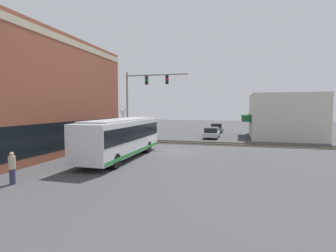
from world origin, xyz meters
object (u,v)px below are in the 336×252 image
Objects in this scene: pedestrian_at_crossing at (141,137)px; pedestrian_by_lamp at (12,168)px; crossing_signal at (123,123)px; parked_car_grey at (217,128)px; parked_car_silver at (212,133)px; city_bus at (121,137)px.

pedestrian_at_crossing reaches higher than pedestrian_by_lamp.
parked_car_grey is at bearing -26.89° from crossing_signal.
parked_car_grey is (8.43, 0.00, 0.02)m from parked_car_silver.
parked_car_grey is 2.75× the size of pedestrian_by_lamp.
crossing_signal reaches higher than city_bus.
crossing_signal is 2.42m from pedestrian_at_crossing.
parked_car_silver is 2.75× the size of pedestrian_at_crossing.
parked_car_silver is (15.71, -5.40, -1.03)m from city_bus.
crossing_signal is 12.18m from parked_car_silver.
parked_car_grey is at bearing -21.64° from pedestrian_at_crossing.
pedestrian_at_crossing is 15.27m from pedestrian_by_lamp.
crossing_signal is 0.81× the size of parked_car_silver.
pedestrian_at_crossing is (7.43, 1.23, -0.81)m from city_bus.
parked_car_silver is 10.61m from pedestrian_at_crossing.
parked_car_silver is at bearing -45.30° from crossing_signal.
crossing_signal is 0.83× the size of parked_car_grey.
parked_car_silver is (8.49, -8.58, -1.65)m from crossing_signal.
parked_car_silver is 24.77m from pedestrian_by_lamp.
parked_car_grey is (24.14, -5.40, -1.01)m from city_bus.
pedestrian_at_crossing is at bearing 141.33° from parked_car_silver.
crossing_signal is at bearing 23.75° from city_bus.
crossing_signal is 2.28× the size of pedestrian_by_lamp.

